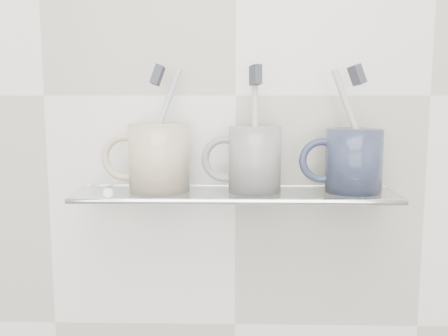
{
  "coord_description": "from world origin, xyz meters",
  "views": [
    {
      "loc": [
        -0.0,
        0.27,
        1.25
      ],
      "look_at": [
        -0.02,
        1.04,
        1.14
      ],
      "focal_mm": 40.0,
      "sensor_mm": 36.0,
      "label": 1
    }
  ],
  "objects_px": {
    "mug_left": "(159,158)",
    "mug_center": "(255,159)",
    "shelf_glass": "(235,194)",
    "mug_right": "(354,161)"
  },
  "relations": [
    {
      "from": "shelf_glass",
      "to": "mug_right",
      "type": "bearing_deg",
      "value": 1.55
    },
    {
      "from": "shelf_glass",
      "to": "mug_left",
      "type": "bearing_deg",
      "value": 177.62
    },
    {
      "from": "shelf_glass",
      "to": "mug_center",
      "type": "bearing_deg",
      "value": 9.33
    },
    {
      "from": "shelf_glass",
      "to": "mug_right",
      "type": "distance_m",
      "value": 0.19
    },
    {
      "from": "mug_left",
      "to": "shelf_glass",
      "type": "bearing_deg",
      "value": -3.61
    },
    {
      "from": "shelf_glass",
      "to": "mug_left",
      "type": "xyz_separation_m",
      "value": [
        -0.12,
        0.0,
        0.06
      ]
    },
    {
      "from": "mug_center",
      "to": "mug_right",
      "type": "bearing_deg",
      "value": 20.74
    },
    {
      "from": "mug_left",
      "to": "mug_center",
      "type": "height_order",
      "value": "mug_left"
    },
    {
      "from": "mug_left",
      "to": "mug_center",
      "type": "relative_size",
      "value": 1.04
    },
    {
      "from": "mug_left",
      "to": "mug_center",
      "type": "bearing_deg",
      "value": -1.22
    }
  ]
}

